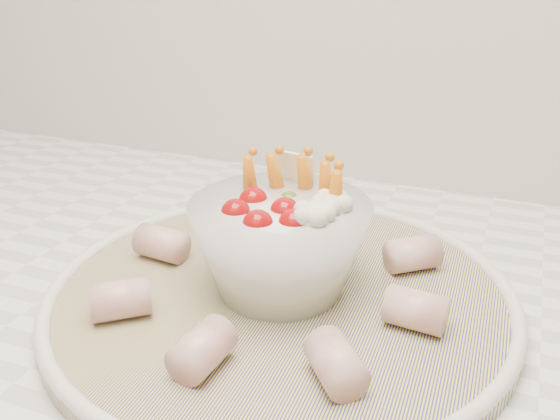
% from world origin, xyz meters
% --- Properties ---
extents(serving_platter, '(0.40, 0.40, 0.02)m').
position_xyz_m(serving_platter, '(-0.03, 1.44, 0.93)').
color(serving_platter, navy).
rests_on(serving_platter, kitchen_counter).
extents(veggie_bowl, '(0.15, 0.15, 0.11)m').
position_xyz_m(veggie_bowl, '(-0.04, 1.44, 0.98)').
color(veggie_bowl, silver).
rests_on(veggie_bowl, serving_platter).
extents(cured_meat_rolls, '(0.28, 0.29, 0.03)m').
position_xyz_m(cured_meat_rolls, '(-0.03, 1.44, 0.95)').
color(cured_meat_rolls, '#B95A54').
rests_on(cured_meat_rolls, serving_platter).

